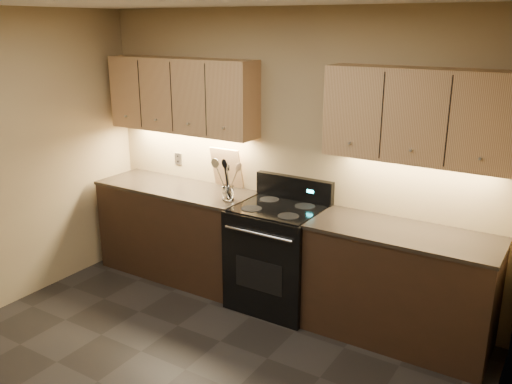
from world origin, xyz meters
TOP-DOWN VIEW (x-y plane):
  - wall_back at (0.00, 2.00)m, footprint 4.00×0.04m
  - wall_right at (2.00, 0.00)m, footprint 0.04×4.00m
  - counter_left at (-1.10, 1.70)m, footprint 1.62×0.62m
  - counter_right at (1.18, 1.70)m, footprint 1.46×0.62m
  - stove at (0.08, 1.68)m, footprint 0.76×0.68m
  - upper_cab_left at (-1.10, 1.85)m, footprint 1.60×0.30m
  - upper_cab_right at (1.18, 1.85)m, footprint 1.44×0.30m
  - outlet_plate at (-1.30, 1.99)m, footprint 0.08×0.01m
  - utensil_crock at (-0.42, 1.63)m, footprint 0.14×0.14m
  - cutting_board at (-0.65, 1.94)m, footprint 0.32×0.13m
  - wooden_spoon at (-0.44, 1.62)m, footprint 0.15×0.17m
  - black_spoon at (-0.43, 1.65)m, footprint 0.08×0.12m
  - black_turner at (-0.40, 1.60)m, footprint 0.15×0.17m
  - steel_spatula at (-0.40, 1.64)m, footprint 0.16×0.11m
  - steel_skimmer at (-0.39, 1.60)m, footprint 0.26×0.11m

SIDE VIEW (x-z plane):
  - counter_left at x=-1.10m, z-range 0.00..0.93m
  - counter_right at x=1.18m, z-range 0.00..0.93m
  - stove at x=0.08m, z-range -0.09..1.05m
  - utensil_crock at x=-0.42m, z-range 0.92..1.06m
  - black_turner at x=-0.40m, z-range 0.94..1.27m
  - wooden_spoon at x=-0.44m, z-range 0.94..1.28m
  - steel_spatula at x=-0.40m, z-range 0.94..1.30m
  - outlet_plate at x=-1.30m, z-range 1.06..1.18m
  - black_spoon at x=-0.43m, z-range 0.94..1.31m
  - cutting_board at x=-0.65m, z-range 0.93..1.33m
  - steel_skimmer at x=-0.39m, z-range 0.94..1.32m
  - wall_back at x=0.00m, z-range 0.00..2.60m
  - wall_right at x=2.00m, z-range 0.00..2.60m
  - upper_cab_left at x=-1.10m, z-range 1.45..2.15m
  - upper_cab_right at x=1.18m, z-range 1.45..2.15m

